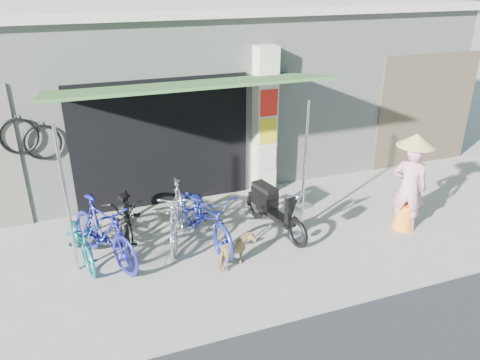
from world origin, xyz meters
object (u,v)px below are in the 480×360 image
object	(u,v)px
bike_teal	(80,239)
street_dog	(236,252)
nun	(409,183)
bike_blue	(104,232)
bike_black	(127,216)
bike_silver	(177,214)
moped	(274,208)
bike_navy	(206,216)

from	to	relation	value
bike_teal	street_dog	world-z (taller)	bike_teal
bike_teal	nun	xyz separation A→B (m)	(5.52, -0.90, 0.49)
bike_teal	street_dog	size ratio (longest dim) A/B	2.34
bike_teal	bike_blue	size ratio (longest dim) A/B	0.84
bike_black	bike_silver	bearing A→B (deg)	-10.81
bike_teal	bike_silver	xyz separation A→B (m)	(1.58, 0.06, 0.13)
street_dog	moped	bearing A→B (deg)	-76.45
bike_blue	bike_navy	bearing A→B (deg)	-25.72
moped	street_dog	bearing A→B (deg)	-152.86
bike_black	bike_navy	world-z (taller)	bike_navy
moped	nun	bearing A→B (deg)	-31.03
bike_navy	street_dog	world-z (taller)	bike_navy
bike_silver	moped	xyz separation A→B (m)	(1.70, -0.23, -0.08)
bike_silver	street_dog	size ratio (longest dim) A/B	2.69
bike_navy	bike_teal	bearing A→B (deg)	166.71
bike_silver	bike_navy	xyz separation A→B (m)	(0.46, -0.21, -0.01)
bike_black	moped	xyz separation A→B (m)	(2.49, -0.48, -0.06)
bike_black	bike_navy	distance (m)	1.33
moped	bike_black	bearing A→B (deg)	156.17
street_dog	moped	world-z (taller)	moped
bike_silver	street_dog	distance (m)	1.31
bike_blue	moped	distance (m)	2.91
bike_silver	nun	world-z (taller)	nun
bike_teal	bike_navy	xyz separation A→B (m)	(2.03, -0.15, 0.12)
bike_teal	nun	distance (m)	5.61
bike_black	nun	xyz separation A→B (m)	(4.73, -1.22, 0.37)
bike_blue	bike_black	distance (m)	0.63
bike_teal	bike_black	bearing A→B (deg)	9.84
bike_blue	nun	xyz separation A→B (m)	(5.15, -0.75, 0.35)
bike_navy	moped	bearing A→B (deg)	-10.20
bike_black	bike_silver	distance (m)	0.83
bike_black	bike_navy	xyz separation A→B (m)	(1.25, -0.46, 0.00)
bike_teal	street_dog	xyz separation A→B (m)	(2.25, -1.03, -0.12)
bike_blue	nun	bearing A→B (deg)	-34.27
bike_black	bike_teal	bearing A→B (deg)	-151.37
bike_blue	moped	xyz separation A→B (m)	(2.91, -0.01, -0.09)
bike_black	nun	world-z (taller)	nun
bike_navy	moped	xyz separation A→B (m)	(1.24, -0.02, -0.07)
bike_silver	moped	size ratio (longest dim) A/B	1.01
bike_black	street_dog	world-z (taller)	bike_black
moped	nun	distance (m)	2.40
moped	bike_blue	bearing A→B (deg)	166.84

